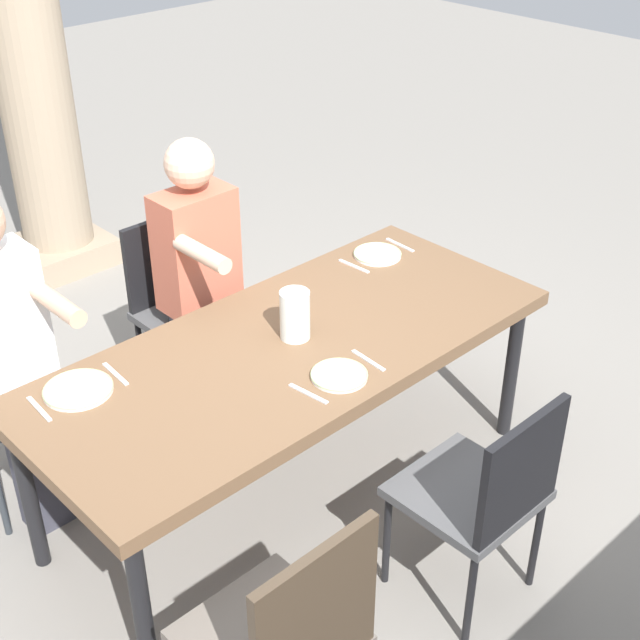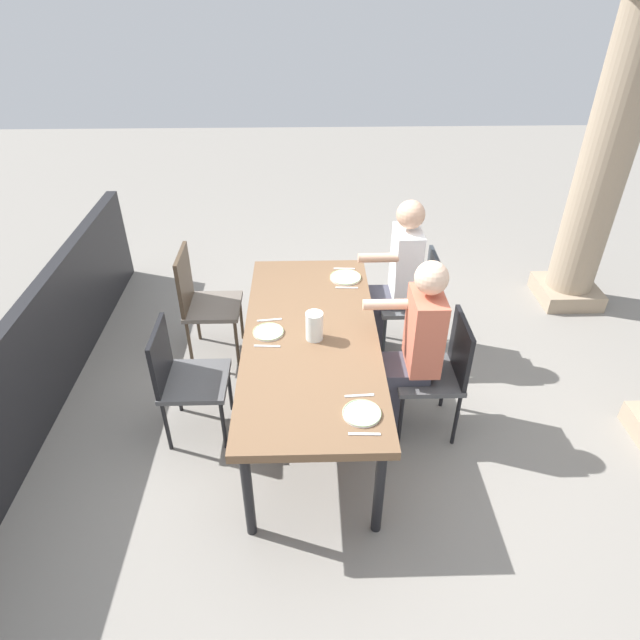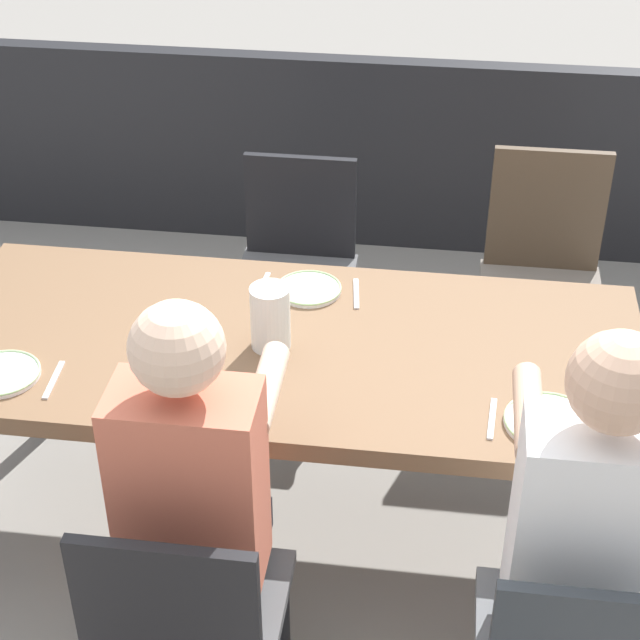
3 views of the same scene
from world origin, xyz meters
name	(u,v)px [view 2 (image 2 of 3)]	position (x,y,z in m)	size (l,w,h in m)	color
ground_plane	(312,415)	(0.00, 0.00, 0.00)	(16.00, 16.00, 0.00)	gray
dining_table	(311,342)	(0.00, 0.00, 0.68)	(2.09, 0.89, 0.74)	brown
chair_west_north	(416,297)	(-0.80, 0.86, 0.52)	(0.44, 0.44, 0.89)	#5B5E61
chair_west_south	(202,298)	(-0.80, -0.87, 0.54)	(0.44, 0.44, 0.95)	#6A6158
chair_mid_north	(439,368)	(0.11, 0.87, 0.52)	(0.44, 0.44, 0.89)	#4F4F50
chair_mid_south	(182,374)	(0.11, -0.87, 0.50)	(0.44, 0.44, 0.87)	#4F4F50
diner_woman_green	(413,345)	(0.10, 0.67, 0.71)	(0.35, 0.50, 1.33)	#3F3F4C
diner_man_white	(397,276)	(-0.80, 0.69, 0.73)	(0.35, 0.50, 1.35)	#3F3F4C
stone_column_near	(604,165)	(-1.57, 2.53, 1.34)	(0.55, 0.55, 2.73)	tan
patio_railing	(31,373)	(0.00, -1.93, 0.45)	(4.49, 0.10, 0.90)	black
plate_0	(345,277)	(-0.75, 0.28, 0.75)	(0.24, 0.24, 0.02)	white
fork_0	(344,269)	(-0.90, 0.28, 0.74)	(0.02, 0.17, 0.01)	silver
spoon_0	(347,288)	(-0.60, 0.28, 0.74)	(0.02, 0.17, 0.01)	silver
plate_1	(268,332)	(-0.03, -0.28, 0.75)	(0.21, 0.21, 0.02)	white
fork_1	(269,320)	(-0.18, -0.28, 0.74)	(0.02, 0.17, 0.01)	silver
spoon_1	(267,346)	(0.12, -0.28, 0.74)	(0.02, 0.17, 0.01)	silver
plate_2	(362,413)	(0.76, 0.27, 0.75)	(0.22, 0.22, 0.02)	white
fork_2	(359,396)	(0.61, 0.27, 0.74)	(0.02, 0.17, 0.01)	silver
spoon_2	(364,434)	(0.91, 0.27, 0.74)	(0.02, 0.17, 0.01)	silver
water_pitcher	(314,327)	(0.04, 0.02, 0.83)	(0.12, 0.12, 0.20)	white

